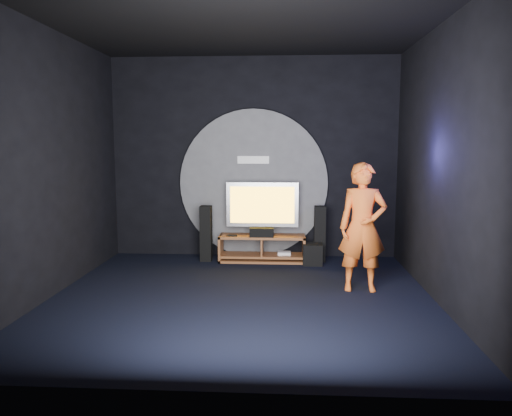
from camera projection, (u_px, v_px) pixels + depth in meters
The scene contains 15 objects.
floor at pixel (241, 298), 6.53m from camera, with size 5.00×5.00×0.00m, color black.
back_wall at pixel (254, 158), 8.78m from camera, with size 5.00×0.04×3.50m, color black.
front_wall at pixel (211, 178), 3.83m from camera, with size 5.00×0.04×3.50m, color black.
left_wall at pixel (49, 163), 6.46m from camera, with size 0.04×5.00×3.50m, color black.
right_wall at pixel (442, 164), 6.16m from camera, with size 0.04×5.00×3.50m, color black.
ceiling at pixel (240, 20), 6.08m from camera, with size 5.00×5.00×0.01m, color black.
wall_disc_panel at pixel (253, 184), 8.78m from camera, with size 2.60×0.11×2.60m.
media_console at pixel (262, 250), 8.53m from camera, with size 1.46×0.45×0.45m.
tv at pixel (262, 206), 8.50m from camera, with size 1.22×0.22×0.90m.
center_speaker at pixel (262, 232), 8.35m from camera, with size 0.40×0.15×0.15m, color black.
remote at pixel (232, 236), 8.40m from camera, with size 0.18×0.05×0.02m, color black.
tower_speaker_left at pixel (206, 233), 8.53m from camera, with size 0.19×0.21×0.95m, color black.
tower_speaker_right at pixel (320, 234), 8.50m from camera, with size 0.19×0.21×0.95m, color black.
subwoofer at pixel (312, 254), 8.30m from camera, with size 0.32×0.32×0.35m, color black.
player at pixel (363, 227), 6.76m from camera, with size 0.64×0.42×1.76m, color orange.
Camera 1 is at (0.58, -6.30, 2.02)m, focal length 35.00 mm.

